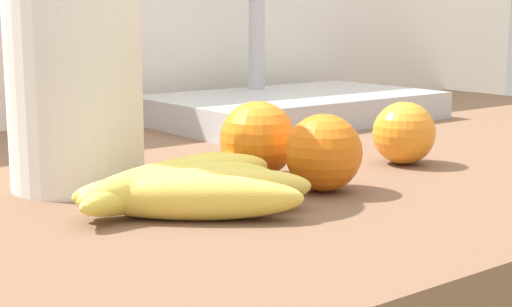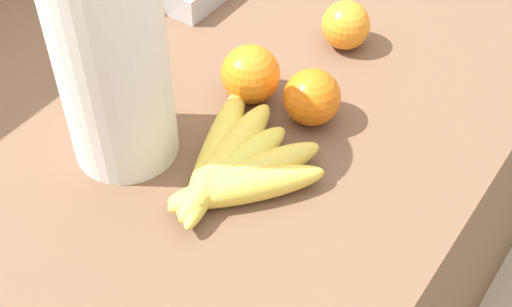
% 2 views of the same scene
% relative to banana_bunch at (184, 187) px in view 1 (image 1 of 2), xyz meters
% --- Properties ---
extents(banana_bunch, '(0.22, 0.18, 0.04)m').
position_rel_banana_bunch_xyz_m(banana_bunch, '(0.00, 0.00, 0.00)').
color(banana_bunch, '#E8C84C').
rests_on(banana_bunch, counter).
extents(orange_front, '(0.07, 0.07, 0.07)m').
position_rel_banana_bunch_xyz_m(orange_front, '(0.13, -0.02, 0.02)').
color(orange_front, orange).
rests_on(orange_front, counter).
extents(orange_center, '(0.06, 0.06, 0.06)m').
position_rel_banana_bunch_xyz_m(orange_center, '(0.28, 0.02, 0.01)').
color(orange_center, orange).
rests_on(orange_center, counter).
extents(orange_right, '(0.07, 0.07, 0.07)m').
position_rel_banana_bunch_xyz_m(orange_right, '(0.12, 0.06, 0.02)').
color(orange_right, orange).
rests_on(orange_right, counter).
extents(paper_towel_roll, '(0.12, 0.12, 0.28)m').
position_rel_banana_bunch_xyz_m(paper_towel_roll, '(-0.03, 0.13, 0.11)').
color(paper_towel_roll, white).
rests_on(paper_towel_roll, counter).
extents(sink_basin, '(0.40, 0.24, 0.18)m').
position_rel_banana_bunch_xyz_m(sink_basin, '(0.39, 0.34, 0.00)').
color(sink_basin, '#B7BABF').
rests_on(sink_basin, counter).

